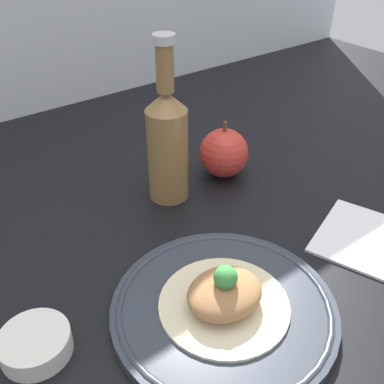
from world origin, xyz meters
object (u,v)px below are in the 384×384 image
at_px(plate, 224,308).
at_px(cider_bottle, 167,141).
at_px(apple, 224,153).
at_px(plated_food, 224,295).
at_px(dipping_bowl, 35,344).

bearing_deg(plate, cider_bottle, 70.33).
xyz_separation_m(plate, apple, (0.19, 0.23, 0.03)).
bearing_deg(plated_food, plate, -90.00).
xyz_separation_m(cider_bottle, apple, (0.11, -0.00, -0.05)).
height_order(cider_bottle, apple, cider_bottle).
distance_m(plate, plated_food, 0.02).
bearing_deg(plate, plated_food, 90.00).
bearing_deg(plate, dipping_bowl, 157.76).
xyz_separation_m(plate, cider_bottle, (0.08, 0.23, 0.09)).
height_order(plate, apple, apple).
bearing_deg(plated_food, cider_bottle, 70.33).
bearing_deg(apple, dipping_bowl, -158.17).
distance_m(apple, dipping_bowl, 0.41).
height_order(plated_food, apple, apple).
xyz_separation_m(plate, dipping_bowl, (-0.19, 0.08, 0.00)).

